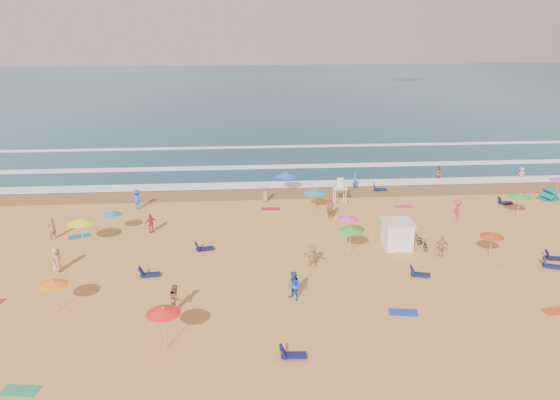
{
  "coord_description": "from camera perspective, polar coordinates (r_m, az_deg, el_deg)",
  "views": [
    {
      "loc": [
        -5.07,
        -38.99,
        16.98
      ],
      "look_at": [
        -1.74,
        6.0,
        1.5
      ],
      "focal_mm": 35.0,
      "sensor_mm": 36.0,
      "label": 1
    }
  ],
  "objects": [
    {
      "name": "loungers",
      "position": [
        41.92,
        11.43,
        -5.11
      ],
      "size": [
        32.36,
        28.12,
        0.34
      ],
      "color": "#0E1A48",
      "rests_on": "ground"
    },
    {
      "name": "beachgoers",
      "position": [
        44.84,
        1.74,
        -2.17
      ],
      "size": [
        46.2,
        26.81,
        2.14
      ],
      "color": "brown",
      "rests_on": "ground"
    },
    {
      "name": "ocean",
      "position": [
        124.26,
        -1.89,
        11.08
      ],
      "size": [
        220.0,
        140.0,
        0.18
      ],
      "primitive_type": "cube",
      "color": "#0C4756",
      "rests_on": "ground"
    },
    {
      "name": "lifeguard_stand",
      "position": [
        51.39,
        6.26,
        0.77
      ],
      "size": [
        1.2,
        1.2,
        2.1
      ],
      "primitive_type": null,
      "color": "white",
      "rests_on": "ground"
    },
    {
      "name": "surf_foam",
      "position": [
        62.83,
        0.55,
        3.36
      ],
      "size": [
        200.0,
        18.7,
        0.05
      ],
      "color": "white",
      "rests_on": "ground"
    },
    {
      "name": "wet_sand",
      "position": [
        54.45,
        1.32,
        0.77
      ],
      "size": [
        220.0,
        220.0,
        0.0
      ],
      "primitive_type": "plane",
      "color": "olive",
      "rests_on": "ground"
    },
    {
      "name": "cabana_roof",
      "position": [
        42.11,
        12.26,
        -2.27
      ],
      "size": [
        2.2,
        2.2,
        0.12
      ],
      "primitive_type": "cube",
      "color": "silver",
      "rests_on": "cabana"
    },
    {
      "name": "beach_umbrellas",
      "position": [
        42.37,
        5.64,
        -1.75
      ],
      "size": [
        54.85,
        28.05,
        0.79
      ],
      "color": "green",
      "rests_on": "ground"
    },
    {
      "name": "cabana",
      "position": [
        42.49,
        12.16,
        -3.6
      ],
      "size": [
        2.0,
        2.0,
        2.0
      ],
      "primitive_type": "cube",
      "color": "white",
      "rests_on": "ground"
    },
    {
      "name": "towels",
      "position": [
        40.72,
        1.74,
        -5.69
      ],
      "size": [
        36.37,
        25.53,
        0.03
      ],
      "color": "#AE3215",
      "rests_on": "ground"
    },
    {
      "name": "bicycle",
      "position": [
        42.99,
        14.66,
        -4.27
      ],
      "size": [
        0.85,
        1.92,
        0.98
      ],
      "primitive_type": "imported",
      "rotation": [
        0.0,
        0.0,
        0.11
      ],
      "color": "black",
      "rests_on": "ground"
    },
    {
      "name": "ground",
      "position": [
        42.83,
        2.93,
        -4.45
      ],
      "size": [
        220.0,
        220.0,
        0.0
      ],
      "primitive_type": "plane",
      "color": "gold",
      "rests_on": "ground"
    }
  ]
}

